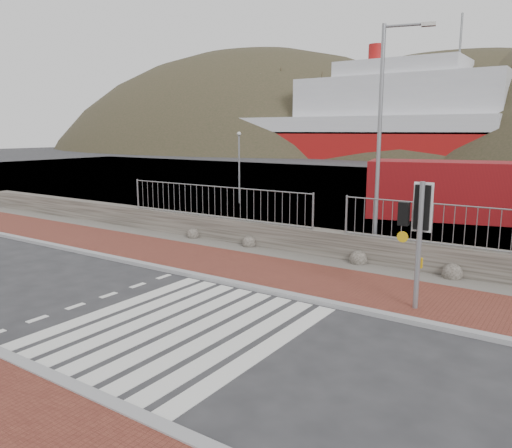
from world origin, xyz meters
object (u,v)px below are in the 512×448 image
Objects in this scene: shipping_container at (440,190)px; ferry at (357,123)px; streetlight at (384,131)px; traffic_signal_far at (419,219)px.

ferry is at bearing 102.96° from shipping_container.
streetlight is at bearing -66.49° from ferry.
ferry reaches higher than streetlight.
shipping_container is at bearing 78.11° from streetlight.
streetlight is (26.00, -59.77, -1.18)m from ferry.
streetlight is 9.48m from shipping_container.
shipping_container is at bearing -63.18° from ferry.
traffic_signal_far is 5.38m from streetlight.
traffic_signal_far reaches higher than shipping_container.
traffic_signal_far is 13.71m from shipping_container.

